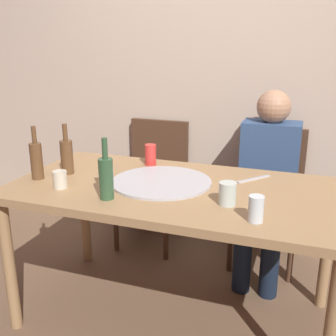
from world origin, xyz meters
The scene contains 15 objects.
ground_plane centered at (0.00, 0.00, 0.00)m, with size 8.00×8.00×0.00m, color brown.
back_wall centered at (0.00, 1.04, 1.30)m, with size 6.00×0.10×2.60m, color #BCA893.
dining_table centered at (0.00, 0.00, 0.68)m, with size 1.64×0.85×0.76m.
pizza_tray centered at (-0.08, 0.03, 0.76)m, with size 0.51×0.51×0.01m, color #ADADB2.
wine_bottle centered at (-0.24, -0.26, 0.86)m, with size 0.07×0.07×0.29m.
beer_bottle centered at (-0.72, -0.13, 0.86)m, with size 0.06×0.06×0.28m.
water_bottle centered at (-0.62, 0.00, 0.86)m, with size 0.07×0.07×0.28m.
tumbler_near centered at (0.29, -0.15, 0.81)m, with size 0.08×0.08×0.10m, color #B7C6BC.
tumbler_far centered at (0.43, -0.28, 0.81)m, with size 0.06×0.06×0.11m, color silver.
wine_glass centered at (-0.52, -0.21, 0.80)m, with size 0.07×0.07×0.09m, color beige.
soda_can centered at (-0.25, 0.31, 0.82)m, with size 0.07×0.07×0.12m, color red.
table_knife centered at (0.36, 0.24, 0.76)m, with size 0.22×0.02×0.01m, color #B7B7BC.
chair_left centered at (-0.44, 0.83, 0.51)m, with size 0.44×0.44×0.90m.
chair_right centered at (0.38, 0.83, 0.51)m, with size 0.44×0.44×0.90m.
guest_in_sweater centered at (0.38, 0.68, 0.64)m, with size 0.36×0.56×1.17m.
Camera 1 is at (0.60, -1.79, 1.44)m, focal length 42.95 mm.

